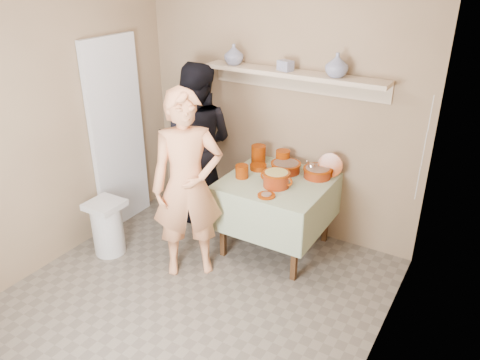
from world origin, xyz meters
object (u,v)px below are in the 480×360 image
Objects in this scene: person_helper at (196,144)px; trash_bin at (108,227)px; cazuela_rice at (276,178)px; serving_table at (277,191)px; person_cook at (188,186)px.

trash_bin is at bearing 52.63° from person_helper.
person_helper is at bearing 166.00° from cazuela_rice.
trash_bin is at bearing -146.52° from serving_table.
person_cook is at bearing -134.47° from cazuela_rice.
serving_table is at bearing 152.52° from person_helper.
person_cook is at bearing 101.67° from person_helper.
person_helper reaches higher than trash_bin.
trash_bin is at bearing 153.42° from person_cook.
person_cook is 1.01m from person_helper.
person_cook reaches higher than trash_bin.
person_helper is 1.80× the size of serving_table.
cazuela_rice is (0.05, -0.13, 0.20)m from serving_table.
cazuela_rice is 1.73m from trash_bin.
person_helper reaches higher than cazuela_rice.
person_helper is at bearing 72.40° from trash_bin.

